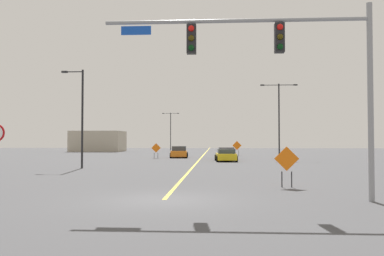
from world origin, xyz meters
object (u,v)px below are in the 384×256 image
object	(u,v)px
construction_sign_right_lane	(287,161)
street_lamp_near_left	(171,128)
car_orange_distant	(179,152)
construction_sign_median_near	(156,149)
traffic_signal_assembly	(282,57)
street_lamp_mid_left	(279,114)
car_red_approaching	(226,154)
car_yellow_near	(226,155)
street_lamp_near_right	(81,114)
construction_sign_right_shoulder	(237,146)

from	to	relation	value
construction_sign_right_lane	street_lamp_near_left	bearing A→B (deg)	100.66
street_lamp_near_left	car_orange_distant	xyz separation A→B (m)	(5.55, -39.33, -4.29)
construction_sign_median_near	traffic_signal_assembly	bearing A→B (deg)	-74.09
traffic_signal_assembly	construction_sign_median_near	distance (m)	35.01
street_lamp_mid_left	car_orange_distant	xyz separation A→B (m)	(-11.83, 3.64, -4.48)
car_red_approaching	car_yellow_near	xyz separation A→B (m)	(-0.11, -4.35, -0.01)
street_lamp_near_right	construction_sign_right_lane	xyz separation A→B (m)	(13.59, -11.74, -3.01)
construction_sign_median_near	construction_sign_right_lane	bearing A→B (deg)	-70.47
construction_sign_right_shoulder	construction_sign_median_near	world-z (taller)	construction_sign_right_shoulder
construction_sign_right_lane	construction_sign_right_shoulder	bearing A→B (deg)	90.46
car_red_approaching	construction_sign_right_shoulder	bearing A→B (deg)	80.65
traffic_signal_assembly	car_orange_distant	world-z (taller)	traffic_signal_assembly
street_lamp_mid_left	construction_sign_right_lane	size ratio (longest dim) A/B	4.66
street_lamp_mid_left	car_yellow_near	bearing A→B (deg)	-140.34
construction_sign_right_lane	car_orange_distant	xyz separation A→B (m)	(-7.84, 31.77, -0.52)
street_lamp_near_right	car_red_approaching	xyz separation A→B (m)	(11.48, 15.58, -3.57)
street_lamp_mid_left	street_lamp_near_left	bearing A→B (deg)	112.03
street_lamp_near_left	car_orange_distant	size ratio (longest dim) A/B	1.87
construction_sign_right_shoulder	car_orange_distant	size ratio (longest dim) A/B	0.46
car_orange_distant	car_red_approaching	bearing A→B (deg)	-37.78
construction_sign_right_shoulder	car_yellow_near	xyz separation A→B (m)	(-1.91, -15.29, -0.70)
construction_sign_right_shoulder	car_red_approaching	xyz separation A→B (m)	(-1.80, -10.94, -0.70)
construction_sign_median_near	car_orange_distant	distance (m)	3.61
street_lamp_near_left	traffic_signal_assembly	bearing A→B (deg)	-80.54
street_lamp_mid_left	construction_sign_median_near	distance (m)	14.97
traffic_signal_assembly	car_red_approaching	world-z (taller)	traffic_signal_assembly
construction_sign_right_lane	street_lamp_mid_left	bearing A→B (deg)	81.91
street_lamp_near_right	street_lamp_near_left	bearing A→B (deg)	89.81
construction_sign_median_near	car_yellow_near	distance (m)	10.31
car_red_approaching	car_yellow_near	bearing A→B (deg)	-91.49
construction_sign_median_near	car_orange_distant	world-z (taller)	construction_sign_median_near
street_lamp_mid_left	car_red_approaching	bearing A→B (deg)	-172.53
street_lamp_near_right	car_orange_distant	xyz separation A→B (m)	(5.75, 20.03, -3.53)
traffic_signal_assembly	construction_sign_median_near	size ratio (longest dim) A/B	5.28
construction_sign_right_lane	car_yellow_near	xyz separation A→B (m)	(-2.22, 22.97, -0.57)
street_lamp_mid_left	construction_sign_median_near	xyz separation A→B (m)	(-14.38, 1.13, -4.01)
traffic_signal_assembly	car_yellow_near	bearing A→B (deg)	92.90
street_lamp_near_right	street_lamp_mid_left	size ratio (longest dim) A/B	0.88
street_lamp_mid_left	construction_sign_right_shoulder	world-z (taller)	street_lamp_mid_left
construction_sign_median_near	car_red_approaching	size ratio (longest dim) A/B	0.43
construction_sign_median_near	car_yellow_near	size ratio (longest dim) A/B	0.43
street_lamp_mid_left	car_yellow_near	size ratio (longest dim) A/B	2.08
traffic_signal_assembly	construction_sign_median_near	world-z (taller)	traffic_signal_assembly
traffic_signal_assembly	street_lamp_near_right	bearing A→B (deg)	128.65
car_yellow_near	street_lamp_near_right	bearing A→B (deg)	-135.35
street_lamp_mid_left	construction_sign_median_near	bearing A→B (deg)	175.51
street_lamp_mid_left	construction_sign_right_shoulder	xyz separation A→B (m)	(-4.30, 10.14, -3.83)
street_lamp_mid_left	construction_sign_right_shoulder	size ratio (longest dim) A/B	4.20
street_lamp_near_left	construction_sign_right_shoulder	size ratio (longest dim) A/B	4.05
street_lamp_near_left	construction_sign_right_shoulder	xyz separation A→B (m)	(13.08, -32.84, -3.63)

